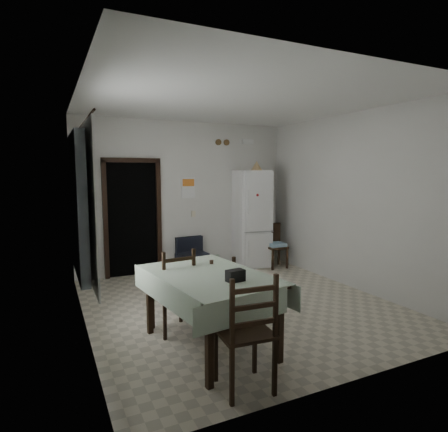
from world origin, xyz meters
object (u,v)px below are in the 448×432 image
fridge (251,219)px  corner_chair (276,246)px  navy_seat (193,255)px  dining_table (209,310)px  dining_chair_far_left (173,289)px  dining_chair_near_head (244,330)px  dining_chair_far_right (216,290)px

fridge → corner_chair: bearing=-36.5°
navy_seat → corner_chair: size_ratio=0.75×
corner_chair → dining_table: size_ratio=0.56×
dining_table → dining_chair_far_left: size_ratio=1.54×
navy_seat → dining_chair_near_head: 3.97m
dining_chair_far_right → dining_table: bearing=52.3°
navy_seat → dining_chair_far_right: dining_chair_far_right is taller
navy_seat → dining_chair_far_right: bearing=-108.2°
dining_table → dining_chair_far_left: dining_chair_far_left is taller
dining_table → dining_chair_far_left: (-0.23, 0.58, 0.10)m
dining_chair_far_right → dining_chair_near_head: 1.49m
dining_chair_far_left → dining_chair_far_right: (0.57, -0.02, -0.08)m
dining_chair_far_right → dining_chair_near_head: size_ratio=0.81×
dining_table → corner_chair: bearing=37.4°
navy_seat → dining_table: dining_table is taller
dining_table → navy_seat: bearing=64.7°
corner_chair → dining_table: (-2.58, -2.61, -0.03)m
dining_chair_far_left → dining_table: bearing=105.0°
fridge → navy_seat: size_ratio=2.94×
corner_chair → dining_table: bearing=-131.4°
navy_seat → corner_chair: (1.66, -0.36, 0.11)m
corner_chair → navy_seat: bearing=171.0°
fridge → dining_chair_near_head: size_ratio=1.81×
dining_chair_far_right → fridge: bearing=-134.5°
dining_table → dining_chair_near_head: size_ratio=1.47×
fridge → dining_chair_far_right: fridge is taller
dining_table → dining_chair_near_head: bearing=-100.3°
corner_chair → dining_chair_far_right: size_ratio=1.01×
corner_chair → fridge: bearing=139.9°
dining_chair_far_right → dining_chair_near_head: bearing=68.7°
dining_chair_far_right → corner_chair: bearing=-144.4°
dining_table → fridge: bearing=45.5°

